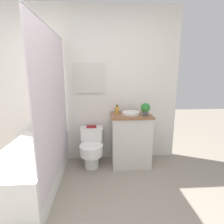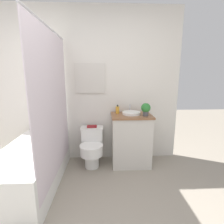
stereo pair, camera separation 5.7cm
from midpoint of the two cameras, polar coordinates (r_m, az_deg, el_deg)
The scene contains 8 objects.
wall_back at distance 2.94m, azimuth -8.76°, elevation 8.18°, with size 3.04×0.07×2.50m.
shower_area at distance 2.58m, azimuth -24.98°, elevation -15.23°, with size 0.68×1.53×1.98m.
toilet at distance 2.86m, azimuth -7.26°, elevation -11.15°, with size 0.36×0.51×0.61m.
vanity at distance 2.87m, azimuth 5.51°, elevation -8.91°, with size 0.63×0.47×0.83m.
sink at distance 2.77m, azimuth 5.61°, elevation -0.30°, with size 0.29×0.32×0.13m.
soap_bottle at distance 2.81m, azimuth 1.08°, elevation 0.73°, with size 0.06×0.06×0.14m.
potted_plant at distance 2.68m, azimuth 10.26°, elevation 1.14°, with size 0.14×0.14×0.20m.
book_on_tank at distance 2.88m, azimuth -7.28°, elevation -4.71°, with size 0.16×0.10×0.02m.
Camera 1 is at (0.22, -1.04, 1.45)m, focal length 28.00 mm.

